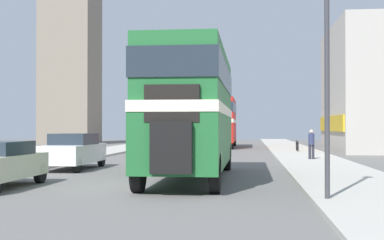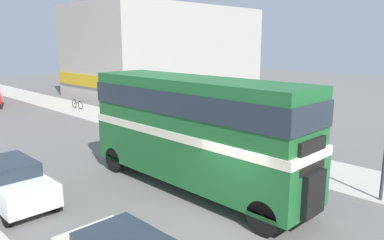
{
  "view_description": "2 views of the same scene",
  "coord_description": "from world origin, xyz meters",
  "px_view_note": "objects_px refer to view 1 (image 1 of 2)",
  "views": [
    {
      "loc": [
        3.56,
        -15.45,
        1.79
      ],
      "look_at": [
        1.57,
        2.88,
        2.03
      ],
      "focal_mm": 50.0,
      "sensor_mm": 36.0,
      "label": 1
    },
    {
      "loc": [
        -8.09,
        -6.84,
        5.58
      ],
      "look_at": [
        1.57,
        2.98,
        2.72
      ],
      "focal_mm": 35.0,
      "sensor_mm": 36.0,
      "label": 2
    }
  ],
  "objects_px": {
    "pedestrian_walking": "(311,142)",
    "bicycle_on_pavement": "(297,146)",
    "car_parked_mid": "(73,151)",
    "street_lamp": "(327,35)",
    "double_decker_bus": "(192,105)",
    "bus_distant": "(221,119)"
  },
  "relations": [
    {
      "from": "pedestrian_walking",
      "to": "bicycle_on_pavement",
      "type": "bearing_deg",
      "value": 89.52
    },
    {
      "from": "car_parked_mid",
      "to": "street_lamp",
      "type": "height_order",
      "value": "street_lamp"
    },
    {
      "from": "double_decker_bus",
      "to": "car_parked_mid",
      "type": "distance_m",
      "value": 6.83
    },
    {
      "from": "car_parked_mid",
      "to": "street_lamp",
      "type": "relative_size",
      "value": 0.74
    },
    {
      "from": "double_decker_bus",
      "to": "bus_distant",
      "type": "relative_size",
      "value": 1.06
    },
    {
      "from": "bicycle_on_pavement",
      "to": "street_lamp",
      "type": "xyz_separation_m",
      "value": [
        -1.46,
        -24.8,
        3.47
      ]
    },
    {
      "from": "double_decker_bus",
      "to": "bus_distant",
      "type": "bearing_deg",
      "value": 91.0
    },
    {
      "from": "bicycle_on_pavement",
      "to": "pedestrian_walking",
      "type": "bearing_deg",
      "value": -90.48
    },
    {
      "from": "bus_distant",
      "to": "street_lamp",
      "type": "relative_size",
      "value": 1.6
    },
    {
      "from": "double_decker_bus",
      "to": "pedestrian_walking",
      "type": "distance_m",
      "value": 11.36
    },
    {
      "from": "street_lamp",
      "to": "bicycle_on_pavement",
      "type": "bearing_deg",
      "value": 86.63
    },
    {
      "from": "bicycle_on_pavement",
      "to": "car_parked_mid",
      "type": "bearing_deg",
      "value": -124.56
    },
    {
      "from": "double_decker_bus",
      "to": "car_parked_mid",
      "type": "xyz_separation_m",
      "value": [
        -5.48,
        3.67,
        -1.78
      ]
    },
    {
      "from": "pedestrian_walking",
      "to": "street_lamp",
      "type": "distance_m",
      "value": 15.87
    },
    {
      "from": "double_decker_bus",
      "to": "bus_distant",
      "type": "distance_m",
      "value": 28.21
    },
    {
      "from": "double_decker_bus",
      "to": "street_lamp",
      "type": "xyz_separation_m",
      "value": [
        3.79,
        -5.55,
        1.4
      ]
    },
    {
      "from": "street_lamp",
      "to": "double_decker_bus",
      "type": "bearing_deg",
      "value": 124.34
    },
    {
      "from": "double_decker_bus",
      "to": "bicycle_on_pavement",
      "type": "height_order",
      "value": "double_decker_bus"
    },
    {
      "from": "double_decker_bus",
      "to": "street_lamp",
      "type": "relative_size",
      "value": 1.69
    },
    {
      "from": "bicycle_on_pavement",
      "to": "street_lamp",
      "type": "height_order",
      "value": "street_lamp"
    },
    {
      "from": "pedestrian_walking",
      "to": "bicycle_on_pavement",
      "type": "height_order",
      "value": "pedestrian_walking"
    },
    {
      "from": "car_parked_mid",
      "to": "pedestrian_walking",
      "type": "relative_size",
      "value": 2.82
    }
  ]
}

